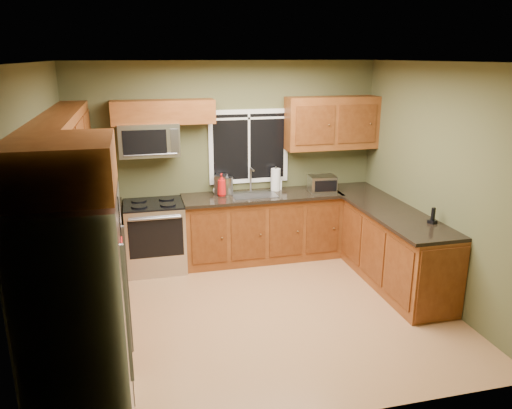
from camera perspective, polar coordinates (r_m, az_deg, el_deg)
name	(u,v)px	position (r m, az deg, el deg)	size (l,w,h in m)	color
floor	(259,311)	(5.73, 0.36, -12.11)	(4.20, 4.20, 0.00)	#A17147
ceiling	(260,62)	(5.02, 0.41, 15.99)	(4.20, 4.20, 0.00)	white
back_wall	(228,162)	(6.93, -3.27, 4.91)	(4.20, 4.20, 0.00)	#4C4F2E
front_wall	(321,262)	(3.60, 7.46, -6.57)	(4.20, 4.20, 0.00)	#4C4F2E
left_wall	(45,210)	(5.14, -22.94, -0.59)	(3.60, 3.60, 0.00)	#4C4F2E
right_wall	(437,184)	(6.07, 20.01, 2.21)	(3.60, 3.60, 0.00)	#4C4F2E
window	(249,147)	(6.93, -0.82, 6.64)	(1.12, 0.03, 1.02)	white
base_cabinets_left	(91,273)	(5.85, -18.35, -7.49)	(0.60, 2.65, 0.90)	brown
countertop_left	(89,233)	(5.68, -18.53, -3.13)	(0.65, 2.65, 0.04)	black
base_cabinets_back	(262,228)	(6.97, 0.66, -2.67)	(2.17, 0.60, 0.90)	brown
countertop_back	(262,196)	(6.81, 0.73, 1.00)	(2.17, 0.65, 0.04)	black
base_cabinets_peninsula	(385,243)	(6.62, 14.51, -4.31)	(0.60, 2.52, 0.90)	brown
countertop_peninsula	(385,208)	(6.47, 14.58, -0.41)	(0.65, 2.50, 0.04)	black
upper_cabinets_left	(64,148)	(5.47, -21.11, 6.08)	(0.33, 2.65, 0.72)	brown
upper_cabinets_back_left	(163,112)	(6.55, -10.55, 10.36)	(1.30, 0.33, 0.30)	brown
upper_cabinets_back_right	(332,123)	(7.09, 8.65, 9.20)	(1.30, 0.33, 0.72)	brown
upper_cabinet_over_fridge	(60,167)	(3.68, -21.50, 4.06)	(0.72, 0.90, 0.38)	brown
refrigerator	(77,314)	(4.06, -19.77, -11.68)	(0.74, 0.90, 1.80)	#B7B7BC
range	(155,236)	(6.74, -11.44, -3.53)	(0.76, 0.69, 0.94)	#B7B7BC
microwave	(149,140)	(6.56, -12.13, 7.27)	(0.76, 0.41, 0.42)	#B7B7BC
sink	(254,194)	(6.79, -0.25, 1.23)	(0.60, 0.42, 0.36)	slate
toaster_oven	(322,184)	(6.98, 7.57, 2.37)	(0.38, 0.31, 0.23)	#B7B7BC
coffee_maker	(221,185)	(6.82, -3.97, 2.23)	(0.22, 0.25, 0.27)	slate
kettle	(227,185)	(6.78, -3.33, 2.27)	(0.20, 0.20, 0.29)	#B7B7BC
paper_towel_roll	(276,180)	(6.98, 2.25, 2.87)	(0.17, 0.17, 0.34)	white
soap_bottle_a	(222,185)	(6.71, -3.96, 2.25)	(0.12, 0.12, 0.30)	red
soap_bottle_b	(278,183)	(7.04, 2.56, 2.53)	(0.09, 0.09, 0.20)	white
soap_bottle_c	(217,189)	(6.82, -4.44, 1.83)	(0.12, 0.12, 0.16)	white
cordless_phone	(433,219)	(5.97, 19.54, -1.52)	(0.11, 0.11, 0.18)	black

